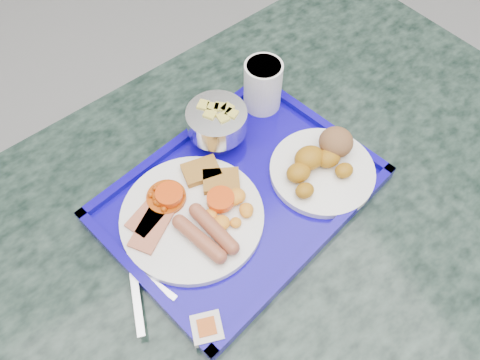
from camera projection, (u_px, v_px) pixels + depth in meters
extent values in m
cylinder|color=slate|center=(258.00, 323.00, 1.36)|extent=(0.53, 0.53, 0.03)
cylinder|color=slate|center=(263.00, 280.00, 1.07)|extent=(0.10, 0.10, 0.65)
cube|color=black|center=(271.00, 206.00, 0.79)|extent=(1.26, 0.95, 0.04)
cube|color=#0F039C|center=(240.00, 196.00, 0.77)|extent=(0.49, 0.41, 0.01)
cube|color=#0F039C|center=(179.00, 141.00, 0.81)|extent=(0.41, 0.13, 0.01)
cube|color=#0F039C|center=(310.00, 250.00, 0.70)|extent=(0.41, 0.13, 0.01)
cube|color=#0F039C|center=(320.00, 122.00, 0.84)|extent=(0.10, 0.30, 0.01)
cube|color=#0F039C|center=(141.00, 277.00, 0.68)|extent=(0.10, 0.30, 0.01)
cylinder|color=white|center=(192.00, 217.00, 0.73)|extent=(0.22, 0.22, 0.01)
cube|color=#CC6E51|center=(150.00, 214.00, 0.72)|extent=(0.09, 0.07, 0.01)
cube|color=#CC6E51|center=(151.00, 229.00, 0.71)|extent=(0.09, 0.08, 0.01)
cylinder|color=#AD4107|center=(166.00, 197.00, 0.74)|extent=(0.06, 0.06, 0.01)
sphere|color=#AD4107|center=(156.00, 202.00, 0.73)|extent=(0.01, 0.01, 0.01)
sphere|color=#AD4107|center=(156.00, 198.00, 0.73)|extent=(0.01, 0.01, 0.01)
sphere|color=#AD4107|center=(151.00, 195.00, 0.73)|extent=(0.01, 0.01, 0.01)
sphere|color=#AD4107|center=(164.00, 209.00, 0.72)|extent=(0.01, 0.01, 0.01)
sphere|color=#AD4107|center=(155.00, 196.00, 0.73)|extent=(0.01, 0.01, 0.01)
sphere|color=#AD4107|center=(176.00, 194.00, 0.73)|extent=(0.01, 0.01, 0.01)
sphere|color=#AD4107|center=(159.00, 204.00, 0.72)|extent=(0.01, 0.01, 0.01)
sphere|color=#AD4107|center=(160.00, 192.00, 0.74)|extent=(0.01, 0.01, 0.01)
sphere|color=#AD4107|center=(156.00, 188.00, 0.74)|extent=(0.01, 0.01, 0.01)
sphere|color=#AD4107|center=(168.00, 204.00, 0.72)|extent=(0.01, 0.01, 0.01)
sphere|color=#AD4107|center=(167.00, 204.00, 0.72)|extent=(0.01, 0.01, 0.01)
sphere|color=#AD4107|center=(170.00, 202.00, 0.73)|extent=(0.01, 0.01, 0.01)
sphere|color=#AD4107|center=(162.00, 186.00, 0.74)|extent=(0.01, 0.01, 0.01)
sphere|color=#AD4107|center=(169.00, 200.00, 0.73)|extent=(0.01, 0.01, 0.01)
sphere|color=#AD4107|center=(182.00, 194.00, 0.73)|extent=(0.01, 0.01, 0.01)
cube|color=#A66E29|center=(201.00, 171.00, 0.76)|extent=(0.06, 0.05, 0.01)
cube|color=#A66E29|center=(221.00, 181.00, 0.75)|extent=(0.07, 0.06, 0.01)
cylinder|color=brown|center=(199.00, 239.00, 0.69)|extent=(0.05, 0.09, 0.02)
cylinder|color=brown|center=(214.00, 228.00, 0.70)|extent=(0.04, 0.09, 0.02)
ellipsoid|color=orange|center=(247.00, 212.00, 0.72)|extent=(0.02, 0.02, 0.01)
ellipsoid|color=orange|center=(236.00, 223.00, 0.71)|extent=(0.02, 0.02, 0.01)
ellipsoid|color=orange|center=(233.00, 198.00, 0.73)|extent=(0.03, 0.03, 0.02)
ellipsoid|color=orange|center=(222.00, 223.00, 0.71)|extent=(0.03, 0.03, 0.02)
ellipsoid|color=orange|center=(237.00, 196.00, 0.73)|extent=(0.03, 0.03, 0.02)
ellipsoid|color=orange|center=(246.00, 209.00, 0.72)|extent=(0.02, 0.02, 0.01)
ellipsoid|color=orange|center=(216.00, 202.00, 0.73)|extent=(0.03, 0.03, 0.02)
ellipsoid|color=orange|center=(210.00, 215.00, 0.72)|extent=(0.02, 0.02, 0.01)
ellipsoid|color=orange|center=(214.00, 200.00, 0.73)|extent=(0.02, 0.02, 0.02)
cylinder|color=red|center=(169.00, 195.00, 0.73)|extent=(0.04, 0.04, 0.01)
cylinder|color=red|center=(221.00, 199.00, 0.72)|extent=(0.04, 0.04, 0.01)
cylinder|color=white|center=(322.00, 171.00, 0.78)|extent=(0.17, 0.17, 0.01)
ellipsoid|color=#B17314|center=(344.00, 170.00, 0.76)|extent=(0.03, 0.03, 0.02)
ellipsoid|color=#B17314|center=(329.00, 158.00, 0.77)|extent=(0.04, 0.03, 0.03)
ellipsoid|color=#B17314|center=(309.00, 158.00, 0.76)|extent=(0.05, 0.04, 0.03)
ellipsoid|color=#B17314|center=(298.00, 173.00, 0.75)|extent=(0.04, 0.03, 0.03)
ellipsoid|color=#B17314|center=(305.00, 191.00, 0.74)|extent=(0.03, 0.03, 0.02)
ellipsoid|color=brown|center=(336.00, 142.00, 0.77)|extent=(0.06, 0.06, 0.05)
cylinder|color=silver|center=(218.00, 137.00, 0.82)|extent=(0.06, 0.06, 0.01)
cylinder|color=silver|center=(218.00, 132.00, 0.81)|extent=(0.02, 0.02, 0.02)
cylinder|color=silver|center=(217.00, 120.00, 0.78)|extent=(0.10, 0.10, 0.04)
cube|color=#CFC44F|center=(210.00, 116.00, 0.77)|extent=(0.02, 0.03, 0.01)
cube|color=#CFC44F|center=(227.00, 110.00, 0.77)|extent=(0.02, 0.02, 0.01)
cube|color=#CFC44F|center=(223.00, 120.00, 0.76)|extent=(0.02, 0.02, 0.01)
cube|color=#CFC44F|center=(220.00, 109.00, 0.78)|extent=(0.03, 0.03, 0.01)
cube|color=#CFC44F|center=(232.00, 115.00, 0.77)|extent=(0.02, 0.03, 0.01)
cube|color=#CFC44F|center=(203.00, 107.00, 0.78)|extent=(0.03, 0.03, 0.01)
cube|color=#CFC44F|center=(213.00, 109.00, 0.78)|extent=(0.03, 0.03, 0.01)
cylinder|color=white|center=(263.00, 86.00, 0.83)|extent=(0.07, 0.07, 0.09)
cylinder|color=#E54C0C|center=(264.00, 68.00, 0.79)|extent=(0.06, 0.06, 0.01)
cube|color=silver|center=(145.00, 276.00, 0.68)|extent=(0.06, 0.11, 0.00)
ellipsoid|color=silver|center=(146.00, 229.00, 0.72)|extent=(0.04, 0.04, 0.01)
cube|color=silver|center=(134.00, 282.00, 0.68)|extent=(0.05, 0.16, 0.00)
cube|color=silver|center=(207.00, 328.00, 0.63)|extent=(0.05, 0.05, 0.01)
cube|color=#CB5216|center=(207.00, 327.00, 0.63)|extent=(0.03, 0.03, 0.00)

